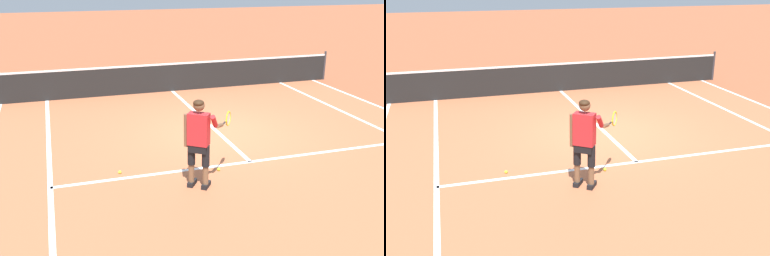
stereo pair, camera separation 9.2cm
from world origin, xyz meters
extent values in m
plane|color=#9E5133|center=(0.00, 0.00, 0.00)|extent=(80.00, 80.00, 0.00)
cube|color=#B2603D|center=(0.00, -0.77, 0.00)|extent=(10.98, 10.75, 0.00)
cube|color=white|center=(0.00, -1.99, 0.00)|extent=(8.23, 0.10, 0.01)
cube|color=white|center=(0.00, 1.21, 0.00)|extent=(0.10, 6.40, 0.01)
cube|color=white|center=(-4.12, -0.77, 0.00)|extent=(0.10, 10.35, 0.01)
cube|color=white|center=(4.12, -0.77, 0.00)|extent=(0.10, 10.35, 0.01)
cylinder|color=#333338|center=(5.94, 4.41, 0.54)|extent=(0.08, 0.08, 1.07)
cube|color=black|center=(0.00, 4.41, 0.46)|extent=(11.84, 0.02, 0.91)
cube|color=white|center=(0.00, 4.41, 0.94)|extent=(11.84, 0.03, 0.06)
cube|color=black|center=(-1.52, -2.67, 0.04)|extent=(0.26, 0.29, 0.09)
cube|color=black|center=(-1.30, -2.84, 0.04)|extent=(0.26, 0.29, 0.09)
cylinder|color=brown|center=(-1.55, -2.70, 0.27)|extent=(0.11, 0.11, 0.36)
cylinder|color=black|center=(-1.55, -2.70, 0.66)|extent=(0.14, 0.14, 0.41)
cylinder|color=brown|center=(-1.33, -2.87, 0.27)|extent=(0.11, 0.11, 0.36)
cylinder|color=black|center=(-1.33, -2.87, 0.66)|extent=(0.14, 0.14, 0.41)
cube|color=black|center=(-1.44, -2.79, 0.82)|extent=(0.39, 0.37, 0.20)
cube|color=red|center=(-1.44, -2.79, 1.16)|extent=(0.44, 0.41, 0.60)
cylinder|color=brown|center=(-1.63, -2.64, 1.11)|extent=(0.09, 0.09, 0.62)
cylinder|color=red|center=(-1.17, -2.88, 1.31)|extent=(0.23, 0.26, 0.29)
cylinder|color=brown|center=(-1.01, -2.73, 1.17)|extent=(0.24, 0.28, 0.14)
sphere|color=brown|center=(-1.43, -2.78, 1.60)|extent=(0.21, 0.21, 0.21)
ellipsoid|color=#382314|center=(-1.44, -2.80, 1.66)|extent=(0.28, 0.28, 0.12)
cylinder|color=#232326|center=(-0.87, -2.57, 1.14)|extent=(0.15, 0.18, 0.03)
cylinder|color=yellow|center=(-0.78, -2.45, 1.14)|extent=(0.08, 0.09, 0.02)
torus|color=yellow|center=(-0.66, -2.30, 1.14)|extent=(0.20, 0.25, 0.30)
cylinder|color=silver|center=(-0.66, -2.30, 1.14)|extent=(0.16, 0.20, 0.25)
sphere|color=#CCE02D|center=(-0.81, -2.22, 0.03)|extent=(0.07, 0.07, 0.07)
sphere|color=#CCE02D|center=(-2.76, -1.75, 0.03)|extent=(0.07, 0.07, 0.07)
camera|label=1|loc=(-3.86, -10.07, 3.84)|focal=42.07mm
camera|label=2|loc=(-3.77, -10.10, 3.84)|focal=42.07mm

